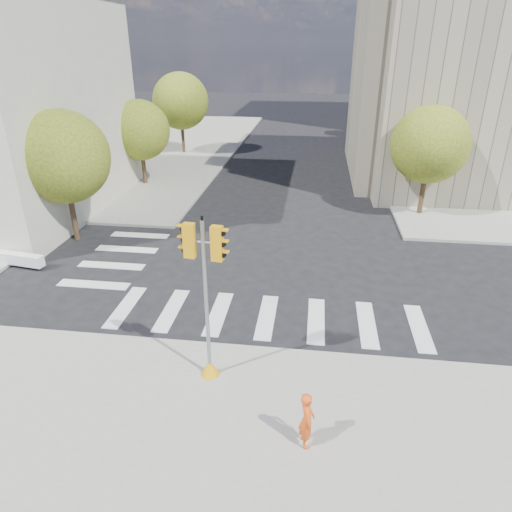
{
  "coord_description": "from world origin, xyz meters",
  "views": [
    {
      "loc": [
        1.36,
        -16.09,
        9.1
      ],
      "look_at": [
        -0.59,
        -1.28,
        2.1
      ],
      "focal_mm": 32.0,
      "sensor_mm": 36.0,
      "label": 1
    }
  ],
  "objects": [
    {
      "name": "tree_lw_far",
      "position": [
        -10.5,
        24.0,
        4.54
      ],
      "size": [
        4.8,
        4.8,
        6.95
      ],
      "color": "#382616",
      "rests_on": "ground"
    },
    {
      "name": "photographer",
      "position": [
        1.49,
        -7.79,
        0.92
      ],
      "size": [
        0.44,
        0.61,
        1.54
      ],
      "primitive_type": "imported",
      "rotation": [
        0.0,
        0.0,
        1.71
      ],
      "color": "#E65115",
      "rests_on": "sidewalk_near"
    },
    {
      "name": "traffic_signal",
      "position": [
        -1.41,
        -5.56,
        2.29
      ],
      "size": [
        1.08,
        0.56,
        5.0
      ],
      "rotation": [
        0.0,
        0.0,
        -0.13
      ],
      "color": "orange",
      "rests_on": "sidewalk_near"
    },
    {
      "name": "sidewalk_far_left",
      "position": [
        -20.0,
        26.0,
        0.07
      ],
      "size": [
        28.0,
        40.0,
        0.15
      ],
      "primitive_type": "cube",
      "color": "gray",
      "rests_on": "ground"
    },
    {
      "name": "tree_lw_near",
      "position": [
        -10.5,
        4.0,
        4.2
      ],
      "size": [
        4.4,
        4.4,
        6.41
      ],
      "color": "#382616",
      "rests_on": "ground"
    },
    {
      "name": "lamp_near",
      "position": [
        8.0,
        14.0,
        4.58
      ],
      "size": [
        0.35,
        0.18,
        8.11
      ],
      "color": "black",
      "rests_on": "sidewalk_far_right"
    },
    {
      "name": "tree_re_far",
      "position": [
        7.5,
        34.0,
        3.87
      ],
      "size": [
        4.0,
        4.0,
        5.88
      ],
      "color": "#382616",
      "rests_on": "ground"
    },
    {
      "name": "tree_re_mid",
      "position": [
        7.5,
        22.0,
        4.35
      ],
      "size": [
        4.6,
        4.6,
        6.66
      ],
      "color": "#382616",
      "rests_on": "ground"
    },
    {
      "name": "tree_lw_mid",
      "position": [
        -10.5,
        14.0,
        3.76
      ],
      "size": [
        4.0,
        4.0,
        5.77
      ],
      "color": "#382616",
      "rests_on": "ground"
    },
    {
      "name": "tree_re_near",
      "position": [
        7.5,
        10.0,
        4.05
      ],
      "size": [
        4.2,
        4.2,
        6.16
      ],
      "color": "#382616",
      "rests_on": "ground"
    },
    {
      "name": "lamp_far",
      "position": [
        8.0,
        28.0,
        4.58
      ],
      "size": [
        0.35,
        0.18,
        8.11
      ],
      "color": "black",
      "rests_on": "sidewalk_far_right"
    },
    {
      "name": "ground",
      "position": [
        0.0,
        0.0,
        0.0
      ],
      "size": [
        160.0,
        160.0,
        0.0
      ],
      "primitive_type": "plane",
      "color": "black",
      "rests_on": "ground"
    }
  ]
}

